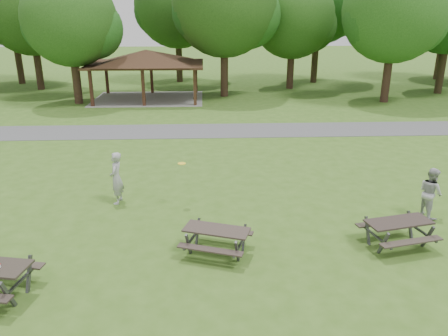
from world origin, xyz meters
TOP-DOWN VIEW (x-y plane):
  - ground at (0.00, 0.00)m, footprint 160.00×160.00m
  - asphalt_path at (0.00, 14.00)m, footprint 120.00×3.20m
  - pavilion at (-4.00, 24.00)m, footprint 8.60×7.01m
  - tree_row_c at (-13.90, 29.03)m, footprint 8.19×7.80m
  - tree_row_d at (-8.92, 22.53)m, footprint 6.93×6.60m
  - tree_row_e at (2.10, 25.03)m, footprint 8.40×8.00m
  - tree_row_f at (8.09, 28.53)m, footprint 7.35×7.00m
  - tree_row_g at (14.09, 22.03)m, footprint 7.77×7.40m
  - tree_deep_a at (-16.90, 32.53)m, footprint 8.40×8.00m
  - tree_deep_b at (-1.90, 33.03)m, footprint 8.40×8.00m
  - tree_deep_c at (11.10, 32.03)m, footprint 8.82×8.40m
  - picnic_table_middle at (0.63, 0.50)m, footprint 2.19×1.97m
  - picnic_table_far at (5.87, 0.68)m, footprint 2.16×1.88m
  - frisbee_in_flight at (-0.45, 3.78)m, footprint 0.30×0.30m
  - frisbee_thrower at (-2.78, 4.13)m, footprint 0.50×0.72m
  - frisbee_catcher at (7.73, 2.56)m, footprint 0.79×0.94m

SIDE VIEW (x-z plane):
  - ground at x=0.00m, z-range 0.00..0.00m
  - asphalt_path at x=0.00m, z-range 0.00..0.02m
  - picnic_table_middle at x=0.63m, z-range 0.19..0.97m
  - picnic_table_far at x=5.87m, z-range 0.19..1.01m
  - frisbee_catcher at x=7.73m, z-range 0.00..1.70m
  - frisbee_thrower at x=-2.78m, z-range 0.00..1.88m
  - frisbee_in_flight at x=-0.45m, z-range 1.55..1.57m
  - pavilion at x=-4.00m, z-range 1.18..4.94m
  - tree_row_d at x=-8.92m, z-range 1.13..10.41m
  - tree_row_f at x=8.09m, z-range 1.06..10.62m
  - tree_row_g at x=14.09m, z-range 1.20..11.46m
  - tree_row_c at x=-13.90m, z-range 1.20..11.87m
  - tree_row_e at x=2.10m, z-range 1.27..12.29m
  - tree_deep_b at x=-1.90m, z-range 1.32..12.45m
  - tree_deep_a at x=-16.90m, z-range 1.44..12.82m
  - tree_deep_c at x=11.10m, z-range 1.49..13.39m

